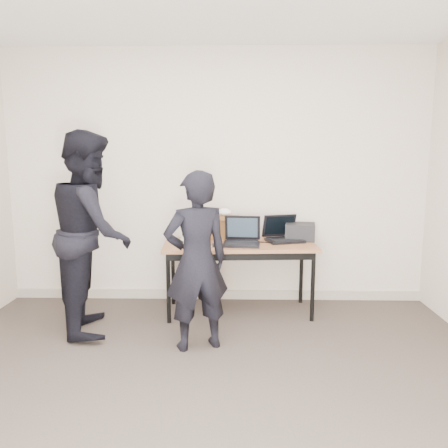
{
  "coord_description": "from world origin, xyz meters",
  "views": [
    {
      "loc": [
        0.19,
        -2.44,
        1.61
      ],
      "look_at": [
        0.1,
        1.6,
        0.95
      ],
      "focal_mm": 35.0,
      "sensor_mm": 36.0,
      "label": 1
    }
  ],
  "objects_px": {
    "leather_satchel": "(222,227)",
    "person_observer": "(92,232)",
    "desk": "(239,249)",
    "laptop_beige": "(195,238)",
    "laptop_right": "(283,235)",
    "equipment_box": "(300,232)",
    "person_typist": "(197,261)",
    "laptop_center": "(242,238)"
  },
  "relations": [
    {
      "from": "laptop_center",
      "to": "leather_satchel",
      "type": "xyz_separation_m",
      "value": [
        -0.2,
        0.27,
        0.07
      ]
    },
    {
      "from": "person_observer",
      "to": "equipment_box",
      "type": "bearing_deg",
      "value": -87.02
    },
    {
      "from": "laptop_beige",
      "to": "equipment_box",
      "type": "relative_size",
      "value": 1.09
    },
    {
      "from": "leather_satchel",
      "to": "laptop_center",
      "type": "bearing_deg",
      "value": -51.52
    },
    {
      "from": "desk",
      "to": "person_observer",
      "type": "xyz_separation_m",
      "value": [
        -1.34,
        -0.42,
        0.24
      ]
    },
    {
      "from": "laptop_right",
      "to": "leather_satchel",
      "type": "bearing_deg",
      "value": 156.64
    },
    {
      "from": "laptop_right",
      "to": "equipment_box",
      "type": "height_order",
      "value": "laptop_right"
    },
    {
      "from": "laptop_right",
      "to": "leather_satchel",
      "type": "xyz_separation_m",
      "value": [
        -0.63,
        0.08,
        0.07
      ]
    },
    {
      "from": "desk",
      "to": "leather_satchel",
      "type": "distance_m",
      "value": 0.35
    },
    {
      "from": "desk",
      "to": "laptop_beige",
      "type": "height_order",
      "value": "laptop_beige"
    },
    {
      "from": "desk",
      "to": "person_observer",
      "type": "height_order",
      "value": "person_observer"
    },
    {
      "from": "laptop_beige",
      "to": "equipment_box",
      "type": "distance_m",
      "value": 1.09
    },
    {
      "from": "person_typist",
      "to": "person_observer",
      "type": "relative_size",
      "value": 0.82
    },
    {
      "from": "laptop_beige",
      "to": "laptop_center",
      "type": "height_order",
      "value": "laptop_center"
    },
    {
      "from": "laptop_right",
      "to": "person_observer",
      "type": "distance_m",
      "value": 1.88
    },
    {
      "from": "desk",
      "to": "person_observer",
      "type": "bearing_deg",
      "value": -165.85
    },
    {
      "from": "laptop_center",
      "to": "person_typist",
      "type": "bearing_deg",
      "value": -111.6
    },
    {
      "from": "person_observer",
      "to": "leather_satchel",
      "type": "bearing_deg",
      "value": -75.1
    },
    {
      "from": "desk",
      "to": "laptop_beige",
      "type": "distance_m",
      "value": 0.46
    },
    {
      "from": "laptop_right",
      "to": "person_typist",
      "type": "relative_size",
      "value": 0.29
    },
    {
      "from": "desk",
      "to": "equipment_box",
      "type": "height_order",
      "value": "equipment_box"
    },
    {
      "from": "leather_satchel",
      "to": "person_observer",
      "type": "distance_m",
      "value": 1.33
    },
    {
      "from": "laptop_right",
      "to": "desk",
      "type": "bearing_deg",
      "value": -177.83
    },
    {
      "from": "person_typist",
      "to": "laptop_center",
      "type": "bearing_deg",
      "value": -136.97
    },
    {
      "from": "laptop_beige",
      "to": "equipment_box",
      "type": "xyz_separation_m",
      "value": [
        1.08,
        0.16,
        0.04
      ]
    },
    {
      "from": "laptop_center",
      "to": "equipment_box",
      "type": "bearing_deg",
      "value": 25.29
    },
    {
      "from": "laptop_beige",
      "to": "leather_satchel",
      "type": "bearing_deg",
      "value": 27.19
    },
    {
      "from": "desk",
      "to": "person_typist",
      "type": "xyz_separation_m",
      "value": [
        -0.36,
        -0.82,
        0.08
      ]
    },
    {
      "from": "person_typist",
      "to": "laptop_right",
      "type": "bearing_deg",
      "value": -150.76
    },
    {
      "from": "laptop_right",
      "to": "leather_satchel",
      "type": "distance_m",
      "value": 0.64
    },
    {
      "from": "leather_satchel",
      "to": "person_typist",
      "type": "distance_m",
      "value": 1.06
    },
    {
      "from": "desk",
      "to": "person_observer",
      "type": "distance_m",
      "value": 1.42
    },
    {
      "from": "laptop_beige",
      "to": "laptop_center",
      "type": "relative_size",
      "value": 0.86
    },
    {
      "from": "leather_satchel",
      "to": "person_typist",
      "type": "bearing_deg",
      "value": -98.66
    },
    {
      "from": "laptop_center",
      "to": "laptop_right",
      "type": "relative_size",
      "value": 0.87
    },
    {
      "from": "leather_satchel",
      "to": "person_observer",
      "type": "bearing_deg",
      "value": -149.81
    },
    {
      "from": "laptop_right",
      "to": "laptop_center",
      "type": "bearing_deg",
      "value": -172.46
    },
    {
      "from": "person_observer",
      "to": "desk",
      "type": "bearing_deg",
      "value": -86.89
    },
    {
      "from": "person_observer",
      "to": "laptop_right",
      "type": "bearing_deg",
      "value": -86.69
    },
    {
      "from": "laptop_right",
      "to": "leather_satchel",
      "type": "height_order",
      "value": "laptop_right"
    },
    {
      "from": "laptop_right",
      "to": "equipment_box",
      "type": "bearing_deg",
      "value": -2.07
    },
    {
      "from": "desk",
      "to": "laptop_center",
      "type": "bearing_deg",
      "value": -62.13
    }
  ]
}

